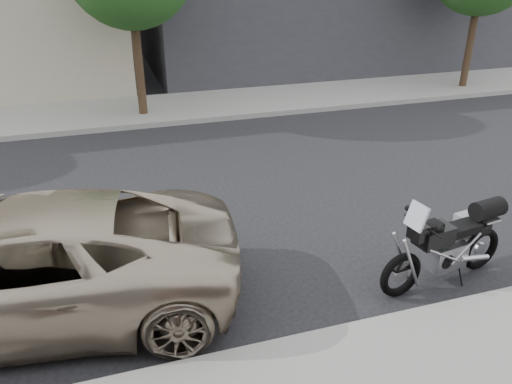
{
  "coord_description": "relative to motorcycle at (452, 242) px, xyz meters",
  "views": [
    {
      "loc": [
        3.1,
        8.36,
        4.35
      ],
      "look_at": [
        0.94,
        1.52,
        0.9
      ],
      "focal_mm": 35.0,
      "sensor_mm": 36.0,
      "label": 1
    }
  ],
  "objects": [
    {
      "name": "ground",
      "position": [
        1.42,
        -3.36,
        -0.6
      ],
      "size": [
        120.0,
        120.0,
        0.0
      ],
      "primitive_type": "plane",
      "color": "black",
      "rests_on": "ground"
    },
    {
      "name": "far_sidewalk",
      "position": [
        1.42,
        -9.86,
        -0.53
      ],
      "size": [
        44.0,
        3.0,
        0.15
      ],
      "primitive_type": "cube",
      "color": "gray",
      "rests_on": "ground"
    },
    {
      "name": "motorcycle",
      "position": [
        0.0,
        0.0,
        0.0
      ],
      "size": [
        2.2,
        0.91,
        1.4
      ],
      "rotation": [
        0.0,
        0.0,
        0.15
      ],
      "color": "black",
      "rests_on": "ground"
    },
    {
      "name": "minivan",
      "position": [
        5.77,
        -0.98,
        0.16
      ],
      "size": [
        5.82,
        3.27,
        1.53
      ],
      "primitive_type": "imported",
      "rotation": [
        0.0,
        0.0,
        1.43
      ],
      "color": "tan",
      "rests_on": "ground"
    }
  ]
}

